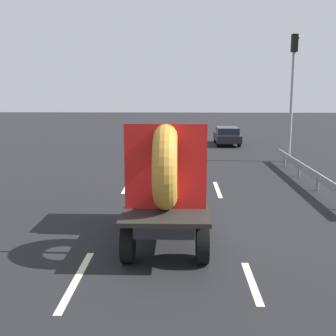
# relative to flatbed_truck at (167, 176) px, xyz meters

# --- Properties ---
(ground_plane) EXTENTS (120.00, 120.00, 0.00)m
(ground_plane) POSITION_rel_flatbed_truck_xyz_m (0.34, 0.28, -1.63)
(ground_plane) COLOR black
(flatbed_truck) EXTENTS (2.02, 4.45, 3.16)m
(flatbed_truck) POSITION_rel_flatbed_truck_xyz_m (0.00, 0.00, 0.00)
(flatbed_truck) COLOR black
(flatbed_truck) RESTS_ON ground_plane
(distant_sedan) EXTENTS (1.64, 3.82, 1.25)m
(distant_sedan) POSITION_rel_flatbed_truck_xyz_m (3.66, 19.28, -0.96)
(distant_sedan) COLOR black
(distant_sedan) RESTS_ON ground_plane
(traffic_light) EXTENTS (0.42, 0.36, 6.71)m
(traffic_light) POSITION_rel_flatbed_truck_xyz_m (6.28, 12.19, 2.67)
(traffic_light) COLOR gray
(traffic_light) RESTS_ON ground_plane
(guardrail) EXTENTS (0.10, 10.75, 0.71)m
(guardrail) POSITION_rel_flatbed_truck_xyz_m (5.71, 6.65, -1.11)
(guardrail) COLOR gray
(guardrail) RESTS_ON ground_plane
(lane_dash_left_near) EXTENTS (0.16, 2.94, 0.01)m
(lane_dash_left_near) POSITION_rel_flatbed_truck_xyz_m (-1.83, -2.88, -1.63)
(lane_dash_left_near) COLOR beige
(lane_dash_left_near) RESTS_ON ground_plane
(lane_dash_left_far) EXTENTS (0.16, 2.77, 0.01)m
(lane_dash_left_far) POSITION_rel_flatbed_truck_xyz_m (-1.83, 6.00, -1.63)
(lane_dash_left_far) COLOR beige
(lane_dash_left_far) RESTS_ON ground_plane
(lane_dash_right_near) EXTENTS (0.16, 2.02, 0.01)m
(lane_dash_right_near) POSITION_rel_flatbed_truck_xyz_m (1.83, -2.92, -1.63)
(lane_dash_right_near) COLOR beige
(lane_dash_right_near) RESTS_ON ground_plane
(lane_dash_right_far) EXTENTS (0.16, 2.75, 0.01)m
(lane_dash_right_far) POSITION_rel_flatbed_truck_xyz_m (1.83, 5.43, -1.63)
(lane_dash_right_far) COLOR beige
(lane_dash_right_far) RESTS_ON ground_plane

